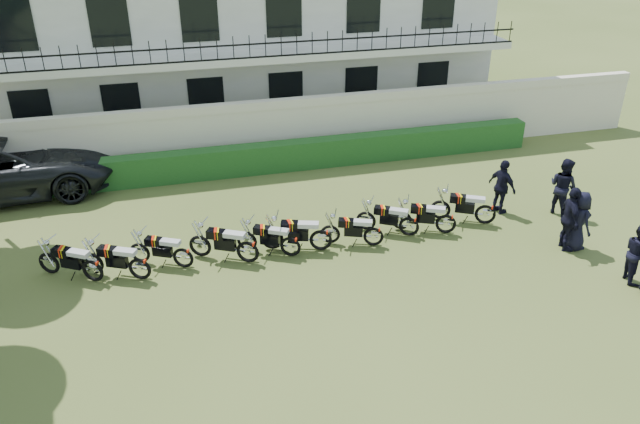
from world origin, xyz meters
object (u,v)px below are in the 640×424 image
object	(u,v)px
motorcycle_5	(321,235)
motorcycle_8	(446,219)
officer_2	(570,219)
officer_3	(578,220)
motorcycle_0	(92,266)
officer_4	(563,186)
motorcycle_7	(409,222)
officer_5	(502,187)
motorcycle_2	(183,253)
motorcycle_6	(374,232)
motorcycle_1	(139,264)
motorcycle_4	(290,242)
motorcycle_9	(486,210)
suv	(3,167)
officer_1	(638,253)
motorcycle_3	(248,247)

from	to	relation	value
motorcycle_5	motorcycle_8	world-z (taller)	motorcycle_5
officer_2	officer_3	distance (m)	0.30
motorcycle_0	officer_4	distance (m)	13.49
motorcycle_7	officer_5	distance (m)	3.32
motorcycle_2	officer_5	xyz separation A→B (m)	(9.52, 0.73, 0.41)
motorcycle_6	officer_3	size ratio (longest dim) A/B	0.99
motorcycle_1	motorcycle_5	size ratio (longest dim) A/B	0.93
motorcycle_4	officer_3	world-z (taller)	officer_3
motorcycle_9	officer_3	distance (m)	2.54
motorcycle_1	suv	bearing A→B (deg)	59.88
officer_1	officer_4	xyz separation A→B (m)	(0.34, 3.70, 0.10)
motorcycle_0	suv	xyz separation A→B (m)	(-2.95, 6.02, 0.48)
motorcycle_8	officer_4	xyz separation A→B (m)	(3.89, 0.31, 0.43)
motorcycle_5	officer_2	xyz separation A→B (m)	(6.50, -1.61, 0.44)
officer_1	motorcycle_2	bearing A→B (deg)	89.60
motorcycle_1	officer_5	xyz separation A→B (m)	(10.61, 1.02, 0.38)
motorcycle_2	motorcycle_8	size ratio (longest dim) A/B	0.95
motorcycle_7	officer_4	distance (m)	4.99
motorcycle_9	officer_5	world-z (taller)	officer_5
motorcycle_2	officer_3	size ratio (longest dim) A/B	0.97
motorcycle_4	officer_3	distance (m)	7.81
motorcycle_6	officer_1	size ratio (longest dim) A/B	1.05
motorcycle_7	suv	bearing A→B (deg)	94.04
motorcycle_0	officer_3	bearing A→B (deg)	-66.14
motorcycle_3	suv	world-z (taller)	suv
suv	officer_3	size ratio (longest dim) A/B	4.07
suv	officer_2	bearing A→B (deg)	-121.38
motorcycle_1	officer_5	size ratio (longest dim) A/B	1.02
motorcycle_2	motorcycle_9	distance (m)	8.72
motorcycle_1	motorcycle_6	xyz separation A→B (m)	(6.23, 0.08, -0.04)
motorcycle_1	motorcycle_2	size ratio (longest dim) A/B	1.07
officer_5	officer_2	bearing A→B (deg)	176.80
motorcycle_5	officer_1	size ratio (longest dim) A/B	1.18
motorcycle_3	officer_4	world-z (taller)	officer_4
motorcycle_1	motorcycle_3	xyz separation A→B (m)	(2.75, 0.10, 0.02)
motorcycle_0	motorcycle_2	world-z (taller)	motorcycle_0
officer_1	motorcycle_8	bearing A→B (deg)	63.51
motorcycle_6	officer_1	bearing A→B (deg)	-98.12
motorcycle_5	officer_5	distance (m)	5.91
motorcycle_1	motorcycle_5	world-z (taller)	motorcycle_5
motorcycle_9	officer_3	xyz separation A→B (m)	(1.74, -1.82, 0.36)
motorcycle_6	motorcycle_9	distance (m)	3.60
motorcycle_4	motorcycle_9	distance (m)	5.92
motorcycle_0	motorcycle_5	size ratio (longest dim) A/B	0.88
motorcycle_2	suv	world-z (taller)	suv
officer_4	officer_2	bearing A→B (deg)	131.73
motorcycle_4	motorcycle_6	bearing A→B (deg)	-62.04
motorcycle_1	motorcycle_8	bearing A→B (deg)	-61.95
motorcycle_3	officer_1	distance (m)	9.83
motorcycle_0	motorcycle_8	xyz separation A→B (m)	(9.59, -0.00, -0.01)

